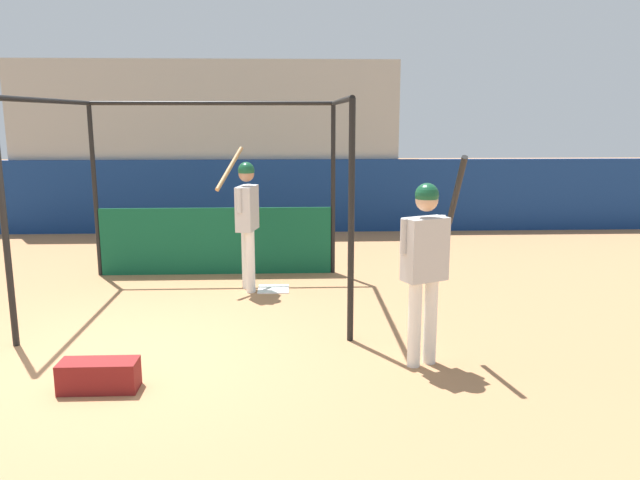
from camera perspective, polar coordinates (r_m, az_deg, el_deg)
The scene contains 8 objects.
ground_plane at distance 6.85m, azimuth -18.08°, elevation -10.30°, with size 60.00×60.00×0.00m, color #A8754C.
outfield_wall at distance 13.43m, azimuth -10.32°, elevation 3.94°, with size 24.00×0.12×1.54m.
bleacher_section at distance 15.38m, azimuth -9.42°, elevation 8.77°, with size 8.15×4.00×3.62m.
batting_cage at distance 9.21m, azimuth -9.98°, elevation 2.86°, with size 3.72×3.12×2.67m.
home_plate at distance 9.00m, azimuth -4.28°, elevation -4.49°, with size 0.44×0.44×0.02m.
player_batter at distance 8.80m, azimuth -6.72°, elevation 2.48°, with size 0.60×0.99×2.01m.
player_waiting at distance 6.15m, azimuth 9.63°, elevation -1.47°, with size 0.62×0.60×2.10m.
equipment_bag at distance 6.13m, azimuth -19.55°, elevation -11.60°, with size 0.70×0.28×0.28m.
Camera 1 is at (1.83, -6.13, 2.46)m, focal length 35.00 mm.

